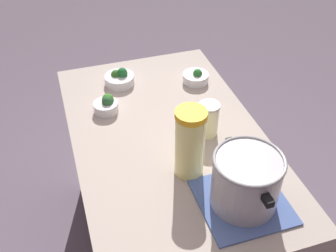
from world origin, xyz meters
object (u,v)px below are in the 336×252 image
cooking_pot (246,180)px  broccoli_bowl_back (119,78)px  lemonade_pitcher (190,143)px  broccoli_bowl_front (107,105)px  broccoli_bowl_center (196,77)px  mason_jar (208,119)px

cooking_pot → broccoli_bowl_back: bearing=-164.0°
lemonade_pitcher → broccoli_bowl_front: lemonade_pitcher is taller
broccoli_bowl_front → broccoli_bowl_back: size_ratio=0.76×
broccoli_bowl_center → broccoli_bowl_back: size_ratio=0.87×
cooking_pot → broccoli_bowl_center: (-0.74, 0.11, -0.08)m
lemonade_pitcher → broccoli_bowl_front: bearing=-154.4°
cooking_pot → lemonade_pitcher: size_ratio=1.09×
mason_jar → broccoli_bowl_center: bearing=166.5°
mason_jar → broccoli_bowl_back: size_ratio=1.04×
broccoli_bowl_front → broccoli_bowl_center: bearing=102.2°
cooking_pot → mason_jar: size_ratio=2.05×
cooking_pot → lemonade_pitcher: bearing=-147.3°
lemonade_pitcher → mason_jar: (-0.18, 0.14, -0.06)m
cooking_pot → broccoli_bowl_center: bearing=171.5°
cooking_pot → broccoli_bowl_back: (-0.83, -0.24, -0.08)m
cooking_pot → broccoli_bowl_center: cooking_pot is taller
lemonade_pitcher → mason_jar: lemonade_pitcher is taller
lemonade_pitcher → broccoli_bowl_center: 0.60m
broccoli_bowl_front → broccoli_bowl_back: (-0.20, 0.10, -0.00)m
lemonade_pitcher → broccoli_bowl_back: (-0.64, -0.12, -0.11)m
lemonade_pitcher → broccoli_bowl_center: size_ratio=2.26×
lemonade_pitcher → broccoli_bowl_back: 0.66m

